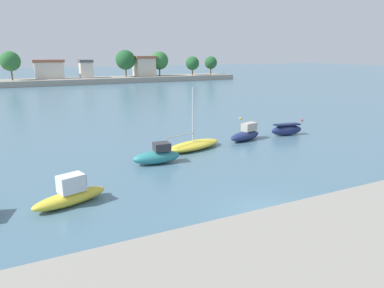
# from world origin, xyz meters

# --- Properties ---
(ground_plane) EXTENTS (400.00, 400.00, 0.00)m
(ground_plane) POSITION_xyz_m (0.00, 0.00, 0.00)
(ground_plane) COLOR slate
(moored_boat_1) EXTENTS (4.31, 2.38, 1.68)m
(moored_boat_1) POSITION_xyz_m (-9.15, 6.06, 0.58)
(moored_boat_1) COLOR yellow
(moored_boat_1) RESTS_ON ground
(moored_boat_2) EXTENTS (3.69, 1.52, 1.58)m
(moored_boat_2) POSITION_xyz_m (-2.35, 10.79, 0.60)
(moored_boat_2) COLOR teal
(moored_boat_2) RESTS_ON ground
(moored_boat_3) EXTENTS (5.86, 3.29, 5.38)m
(moored_boat_3) POSITION_xyz_m (1.87, 13.13, 0.37)
(moored_boat_3) COLOR yellow
(moored_boat_3) RESTS_ON ground
(moored_boat_4) EXTENTS (4.03, 2.34, 1.61)m
(moored_boat_4) POSITION_xyz_m (7.76, 13.89, 0.58)
(moored_boat_4) COLOR navy
(moored_boat_4) RESTS_ON ground
(moored_boat_5) EXTENTS (3.46, 1.45, 1.16)m
(moored_boat_5) POSITION_xyz_m (12.60, 13.75, 0.56)
(moored_boat_5) COLOR navy
(moored_boat_5) RESTS_ON ground
(mooring_buoy_1) EXTENTS (0.25, 0.25, 0.25)m
(mooring_buoy_1) POSITION_xyz_m (19.43, 18.80, 0.12)
(mooring_buoy_1) COLOR red
(mooring_buoy_1) RESTS_ON ground
(mooring_buoy_2) EXTENTS (0.27, 0.27, 0.27)m
(mooring_buoy_2) POSITION_xyz_m (13.07, 22.77, 0.14)
(mooring_buoy_2) COLOR yellow
(mooring_buoy_2) RESTS_ON ground
(distant_shoreline) EXTENTS (96.65, 10.36, 8.83)m
(distant_shoreline) POSITION_xyz_m (5.62, 85.11, 2.41)
(distant_shoreline) COLOR gray
(distant_shoreline) RESTS_ON ground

